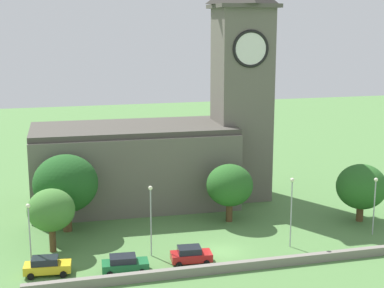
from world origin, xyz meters
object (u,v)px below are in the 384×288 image
(church, at_px, (166,141))
(streetlamp_central, at_px, (292,202))
(streetlamp_west_mid, at_px, (151,210))
(tree_churchyard, at_px, (361,187))
(tree_riverside_east, at_px, (66,184))
(car_yellow, at_px, (47,266))
(car_red, at_px, (191,255))
(streetlamp_west_end, at_px, (29,225))
(tree_by_tower, at_px, (51,210))
(streetlamp_east_mid, at_px, (375,197))
(car_green, at_px, (125,264))
(tree_riverside_west, at_px, (230,185))

(church, height_order, streetlamp_central, church)
(streetlamp_west_mid, height_order, tree_churchyard, streetlamp_west_mid)
(tree_churchyard, relative_size, tree_riverside_east, 0.78)
(church, xyz_separation_m, car_yellow, (-16.10, -20.21, -7.36))
(tree_churchyard, bearing_deg, tree_riverside_east, 171.13)
(car_red, bearing_deg, streetlamp_west_end, 169.19)
(streetlamp_central, height_order, tree_riverside_east, tree_riverside_east)
(streetlamp_west_mid, bearing_deg, church, 72.98)
(tree_by_tower, bearing_deg, church, 43.15)
(church, bearing_deg, streetlamp_west_mid, -107.02)
(tree_churchyard, bearing_deg, tree_by_tower, -179.24)
(car_yellow, bearing_deg, tree_churchyard, 9.53)
(car_red, distance_m, streetlamp_east_mid, 22.55)
(car_red, bearing_deg, streetlamp_central, 7.55)
(car_red, distance_m, streetlamp_west_mid, 6.09)
(church, distance_m, car_yellow, 26.87)
(streetlamp_west_end, bearing_deg, tree_riverside_east, 67.47)
(tree_churchyard, height_order, tree_riverside_east, tree_riverside_east)
(streetlamp_east_mid, bearing_deg, car_red, -173.41)
(car_red, relative_size, streetlamp_central, 0.55)
(car_green, bearing_deg, church, 67.72)
(tree_churchyard, bearing_deg, streetlamp_east_mid, -102.37)
(tree_riverside_east, bearing_deg, tree_riverside_west, -4.48)
(church, xyz_separation_m, streetlamp_east_mid, (20.02, -18.50, -3.75))
(car_green, xyz_separation_m, streetlamp_central, (18.20, 2.01, 4.21))
(streetlamp_central, xyz_separation_m, streetlamp_east_mid, (10.64, 1.03, -0.57))
(streetlamp_west_mid, distance_m, tree_by_tower, 10.55)
(tree_churchyard, xyz_separation_m, tree_riverside_east, (-34.64, 5.40, 1.37))
(church, height_order, tree_churchyard, church)
(car_green, bearing_deg, tree_churchyard, 14.23)
(car_green, distance_m, tree_churchyard, 30.98)
(church, xyz_separation_m, car_green, (-8.83, -21.54, -7.39))
(car_green, bearing_deg, tree_by_tower, 132.93)
(streetlamp_central, bearing_deg, church, 115.64)
(car_red, xyz_separation_m, tree_churchyard, (23.10, 7.08, 3.45))
(car_red, distance_m, streetlamp_west_end, 16.17)
(car_green, distance_m, streetlamp_west_mid, 6.21)
(church, height_order, car_red, church)
(church, xyz_separation_m, streetlamp_west_mid, (-5.58, -18.22, -3.27))
(car_green, height_order, tree_riverside_east, tree_riverside_east)
(streetlamp_west_mid, xyz_separation_m, streetlamp_east_mid, (25.60, -0.28, -0.48))
(streetlamp_west_mid, bearing_deg, tree_churchyard, 9.07)
(streetlamp_central, bearing_deg, car_green, -173.70)
(streetlamp_west_end, distance_m, streetlamp_west_mid, 12.02)
(streetlamp_west_end, bearing_deg, church, 45.82)
(tree_by_tower, bearing_deg, tree_riverside_east, 73.11)
(streetlamp_west_end, relative_size, streetlamp_east_mid, 0.98)
(streetlamp_central, xyz_separation_m, tree_riverside_east, (-23.01, 10.96, 0.62))
(streetlamp_east_mid, relative_size, tree_riverside_east, 0.74)
(car_yellow, bearing_deg, streetlamp_east_mid, 2.71)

